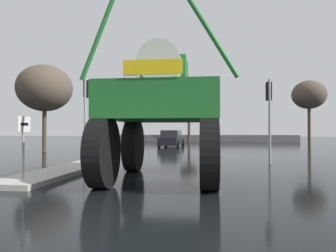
% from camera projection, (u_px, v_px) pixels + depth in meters
% --- Properties ---
extents(ground_plane, '(120.00, 120.00, 0.00)m').
position_uv_depth(ground_plane, '(188.00, 151.00, 22.65)').
color(ground_plane, black).
extents(median_island, '(1.47, 7.46, 0.15)m').
position_uv_depth(median_island, '(68.00, 169.00, 11.51)').
color(median_island, '#B2AFA8').
rests_on(median_island, ground).
extents(lane_arrow_sign, '(0.07, 0.60, 1.74)m').
position_uv_depth(lane_arrow_sign, '(24.00, 136.00, 8.98)').
color(lane_arrow_sign, '#99999E').
rests_on(lane_arrow_sign, median_island).
extents(oversize_sprayer, '(4.04, 5.43, 4.95)m').
position_uv_depth(oversize_sprayer, '(164.00, 110.00, 9.77)').
color(oversize_sprayer, black).
rests_on(oversize_sprayer, ground).
extents(sedan_ahead, '(2.12, 4.21, 1.52)m').
position_uv_depth(sedan_ahead, '(171.00, 139.00, 29.26)').
color(sedan_ahead, black).
rests_on(sedan_ahead, ground).
extents(traffic_signal_near_left, '(0.24, 0.54, 4.07)m').
position_uv_depth(traffic_signal_near_left, '(86.00, 101.00, 15.70)').
color(traffic_signal_near_left, gray).
rests_on(traffic_signal_near_left, ground).
extents(traffic_signal_near_right, '(0.24, 0.54, 3.81)m').
position_uv_depth(traffic_signal_near_right, '(269.00, 102.00, 14.47)').
color(traffic_signal_near_right, gray).
rests_on(traffic_signal_near_right, ground).
extents(streetlight_far_left, '(1.81, 0.24, 7.48)m').
position_uv_depth(streetlight_far_left, '(126.00, 105.00, 33.41)').
color(streetlight_far_left, gray).
rests_on(streetlight_far_left, ground).
extents(bare_tree_left, '(3.84, 3.84, 6.11)m').
position_uv_depth(bare_tree_left, '(45.00, 88.00, 22.30)').
color(bare_tree_left, '#473828').
rests_on(bare_tree_left, ground).
extents(bare_tree_right, '(2.86, 2.86, 5.78)m').
position_uv_depth(bare_tree_right, '(309.00, 95.00, 27.13)').
color(bare_tree_right, '#473828').
rests_on(bare_tree_right, ground).
extents(bare_tree_far_center, '(2.55, 2.55, 5.19)m').
position_uv_depth(bare_tree_far_center, '(189.00, 112.00, 42.97)').
color(bare_tree_far_center, '#473828').
rests_on(bare_tree_far_center, ground).
extents(roadside_barrier, '(25.76, 0.24, 0.90)m').
position_uv_depth(roadside_barrier, '(200.00, 138.00, 42.72)').
color(roadside_barrier, '#59595B').
rests_on(roadside_barrier, ground).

